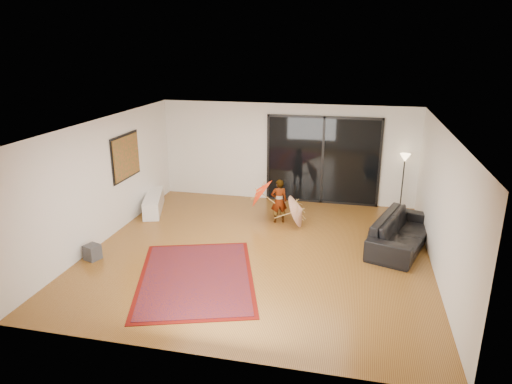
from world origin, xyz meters
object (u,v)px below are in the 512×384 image
(sofa, at_px, (402,232))
(media_console, at_px, (154,203))
(child, at_px, (279,201))
(ottoman, at_px, (382,245))

(sofa, bearing_deg, media_console, 100.14)
(sofa, height_order, child, child)
(media_console, xyz_separation_m, sofa, (6.20, -0.91, 0.12))
(sofa, height_order, ottoman, sofa)
(media_console, relative_size, ottoman, 2.59)
(media_console, xyz_separation_m, ottoman, (5.78, -1.34, -0.05))
(media_console, height_order, ottoman, media_console)
(ottoman, xyz_separation_m, child, (-2.42, 1.27, 0.37))
(ottoman, height_order, child, child)
(media_console, relative_size, child, 1.45)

